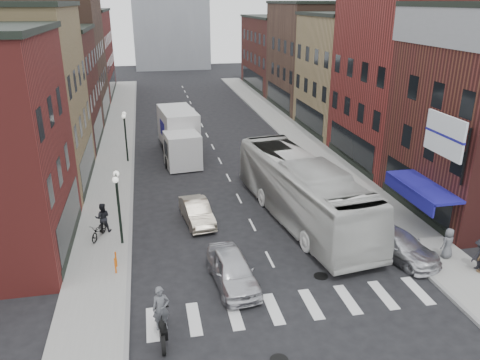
# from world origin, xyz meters

# --- Properties ---
(ground) EXTENTS (160.00, 160.00, 0.00)m
(ground) POSITION_xyz_m (0.00, 0.00, 0.00)
(ground) COLOR black
(ground) RESTS_ON ground
(sidewalk_left) EXTENTS (3.00, 74.00, 0.15)m
(sidewalk_left) POSITION_xyz_m (-8.50, 22.00, 0.07)
(sidewalk_left) COLOR gray
(sidewalk_left) RESTS_ON ground
(sidewalk_right) EXTENTS (3.00, 74.00, 0.15)m
(sidewalk_right) POSITION_xyz_m (8.50, 22.00, 0.07)
(sidewalk_right) COLOR gray
(sidewalk_right) RESTS_ON ground
(curb_left) EXTENTS (0.20, 74.00, 0.16)m
(curb_left) POSITION_xyz_m (-7.00, 22.00, 0.00)
(curb_left) COLOR gray
(curb_left) RESTS_ON ground
(curb_right) EXTENTS (0.20, 74.00, 0.16)m
(curb_right) POSITION_xyz_m (7.00, 22.00, 0.00)
(curb_right) COLOR gray
(curb_right) RESTS_ON ground
(crosswalk_stripes) EXTENTS (12.00, 2.20, 0.01)m
(crosswalk_stripes) POSITION_xyz_m (0.00, -3.00, 0.00)
(crosswalk_stripes) COLOR silver
(crosswalk_stripes) RESTS_ON ground
(bldg_left_mid_a) EXTENTS (10.30, 10.20, 12.30)m
(bldg_left_mid_a) POSITION_xyz_m (-14.99, 14.00, 6.15)
(bldg_left_mid_a) COLOR tan
(bldg_left_mid_a) RESTS_ON ground
(bldg_left_mid_b) EXTENTS (10.30, 10.20, 10.30)m
(bldg_left_mid_b) POSITION_xyz_m (-14.99, 24.00, 5.15)
(bldg_left_mid_b) COLOR #4F1E1C
(bldg_left_mid_b) RESTS_ON ground
(bldg_left_far_a) EXTENTS (10.30, 12.20, 13.30)m
(bldg_left_far_a) POSITION_xyz_m (-14.99, 35.00, 6.65)
(bldg_left_far_a) COLOR #482F24
(bldg_left_far_a) RESTS_ON ground
(bldg_left_far_b) EXTENTS (10.30, 16.20, 11.30)m
(bldg_left_far_b) POSITION_xyz_m (-14.99, 49.00, 5.65)
(bldg_left_far_b) COLOR maroon
(bldg_left_far_b) RESTS_ON ground
(bldg_right_mid_a) EXTENTS (10.30, 10.20, 14.30)m
(bldg_right_mid_a) POSITION_xyz_m (15.00, 14.00, 7.15)
(bldg_right_mid_a) COLOR maroon
(bldg_right_mid_a) RESTS_ON ground
(bldg_right_mid_b) EXTENTS (10.30, 10.20, 11.30)m
(bldg_right_mid_b) POSITION_xyz_m (14.99, 24.00, 5.65)
(bldg_right_mid_b) COLOR tan
(bldg_right_mid_b) RESTS_ON ground
(bldg_right_far_a) EXTENTS (10.30, 12.20, 12.30)m
(bldg_right_far_a) POSITION_xyz_m (14.99, 35.00, 6.15)
(bldg_right_far_a) COLOR #482F24
(bldg_right_far_a) RESTS_ON ground
(bldg_right_far_b) EXTENTS (10.30, 16.20, 10.30)m
(bldg_right_far_b) POSITION_xyz_m (14.99, 49.00, 5.15)
(bldg_right_far_b) COLOR #4F1E1C
(bldg_right_far_b) RESTS_ON ground
(awning_blue) EXTENTS (1.80, 5.00, 0.78)m
(awning_blue) POSITION_xyz_m (8.93, 2.50, 2.63)
(awning_blue) COLOR navy
(awning_blue) RESTS_ON ground
(billboard_sign) EXTENTS (1.52, 3.00, 3.70)m
(billboard_sign) POSITION_xyz_m (8.59, 0.50, 6.13)
(billboard_sign) COLOR black
(billboard_sign) RESTS_ON ground
(streetlamp_near) EXTENTS (0.32, 1.22, 4.11)m
(streetlamp_near) POSITION_xyz_m (-7.40, 4.00, 2.91)
(streetlamp_near) COLOR black
(streetlamp_near) RESTS_ON ground
(streetlamp_far) EXTENTS (0.32, 1.22, 4.11)m
(streetlamp_far) POSITION_xyz_m (-7.40, 18.00, 2.91)
(streetlamp_far) COLOR black
(streetlamp_far) RESTS_ON ground
(bike_rack) EXTENTS (0.08, 0.68, 0.80)m
(bike_rack) POSITION_xyz_m (-7.60, 1.30, 0.55)
(bike_rack) COLOR #D8590C
(bike_rack) RESTS_ON sidewalk_left
(box_truck) EXTENTS (3.28, 8.95, 3.79)m
(box_truck) POSITION_xyz_m (-3.10, 18.76, 1.87)
(box_truck) COLOR silver
(box_truck) RESTS_ON ground
(motorcycle_rider) EXTENTS (0.69, 2.36, 2.40)m
(motorcycle_rider) POSITION_xyz_m (-5.62, -4.04, 1.12)
(motorcycle_rider) COLOR black
(motorcycle_rider) RESTS_ON ground
(transit_bus) EXTENTS (4.90, 13.84, 3.77)m
(transit_bus) POSITION_xyz_m (3.03, 5.14, 1.89)
(transit_bus) COLOR silver
(transit_bus) RESTS_ON ground
(sedan_left_near) EXTENTS (2.19, 4.59, 1.51)m
(sedan_left_near) POSITION_xyz_m (-2.26, -0.80, 0.76)
(sedan_left_near) COLOR silver
(sedan_left_near) RESTS_ON ground
(sedan_left_far) EXTENTS (1.90, 4.18, 1.33)m
(sedan_left_far) POSITION_xyz_m (-3.14, 6.00, 0.67)
(sedan_left_far) COLOR #C2B49D
(sedan_left_far) RESTS_ON ground
(curb_car) EXTENTS (3.34, 5.05, 1.36)m
(curb_car) POSITION_xyz_m (6.50, 0.00, 0.68)
(curb_car) COLOR silver
(curb_car) RESTS_ON ground
(parked_bicycle) EXTENTS (1.13, 1.81, 0.90)m
(parked_bicycle) POSITION_xyz_m (-8.63, 4.81, 0.60)
(parked_bicycle) COLOR black
(parked_bicycle) RESTS_ON sidewalk_left
(ped_left_solo) EXTENTS (0.84, 0.49, 1.71)m
(ped_left_solo) POSITION_xyz_m (-8.46, 5.57, 1.01)
(ped_left_solo) COLOR black
(ped_left_solo) RESTS_ON sidewalk_left
(ped_right_a) EXTENTS (1.11, 0.81, 1.55)m
(ped_right_a) POSITION_xyz_m (9.60, -2.04, 0.92)
(ped_right_a) COLOR black
(ped_right_a) RESTS_ON sidewalk_right
(ped_right_c) EXTENTS (0.89, 0.72, 1.59)m
(ped_right_c) POSITION_xyz_m (8.76, -0.79, 0.95)
(ped_right_c) COLOR #57595F
(ped_right_c) RESTS_ON sidewalk_right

